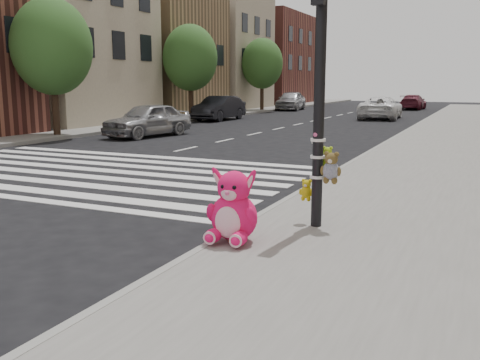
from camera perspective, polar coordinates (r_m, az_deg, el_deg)
The scene contains 19 objects.
ground at distance 7.86m, azimuth -14.60°, elevation -6.76°, with size 120.00×120.00×0.00m, color black.
sidewalk_far at distance 31.70m, azimuth -10.68°, elevation 6.26°, with size 6.00×80.00×0.14m, color slate.
curb_edge at distance 16.26m, azimuth 12.92°, elevation 2.36°, with size 0.12×80.00×0.15m, color gray.
crosswalk at distance 14.58m, azimuth -15.41°, elevation 1.09°, with size 11.00×6.00×0.01m, color silver, non-canonical shape.
bld_far_b at distance 30.69m, azimuth -17.58°, elevation 15.99°, with size 6.00×8.00×11.00m, color #BFAE93.
bld_far_c at distance 37.76m, azimuth -8.03°, elevation 12.95°, with size 6.00×8.00×8.00m, color #92744D.
bld_far_d at distance 45.64m, azimuth -1.76°, elevation 13.85°, with size 6.00×8.00×10.00m, color tan.
bld_far_e at distance 55.66m, azimuth 3.43°, elevation 12.71°, with size 6.00×10.00×9.00m, color brown.
signal_pole at distance 7.90m, azimuth 8.64°, elevation 6.78°, with size 0.70×0.48×4.00m.
tree_far_a at distance 23.24m, azimuth -19.43°, elevation 13.24°, with size 3.20×3.20×5.44m.
tree_far_b at distance 32.09m, azimuth -5.34°, elevation 12.84°, with size 3.20×3.20×5.44m.
tree_far_c at distance 41.97m, azimuth 2.38°, elevation 12.30°, with size 3.20×3.20×5.44m.
pink_bunny at distance 7.23m, azimuth -0.74°, elevation -3.33°, with size 0.73×0.78×1.02m.
red_teddy at distance 7.26m, azimuth -0.98°, elevation -5.97°, with size 0.12×0.08×0.18m, color red, non-canonical shape.
car_silver_far at distance 22.91m, azimuth -9.82°, elevation 6.35°, with size 1.67×4.15×1.42m, color #A4A5A9.
car_dark_far at distance 32.25m, azimuth -2.24°, elevation 7.66°, with size 1.53×4.38×1.44m, color black.
car_white_near at distance 34.56m, azimuth 14.79°, elevation 7.46°, with size 2.28×4.94×1.37m, color white.
car_maroon_near at distance 47.15m, azimuth 17.99°, elevation 7.91°, with size 1.72×4.22×1.23m, color #571827.
car_silver_deep at distance 44.08m, azimuth 5.45°, elevation 8.44°, with size 1.84×4.56×1.55m, color #A7A6AB.
Camera 1 is at (4.83, -5.77, 2.28)m, focal length 40.00 mm.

